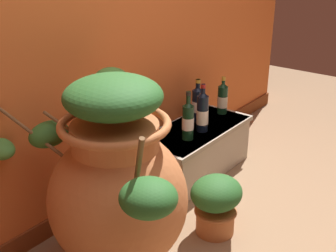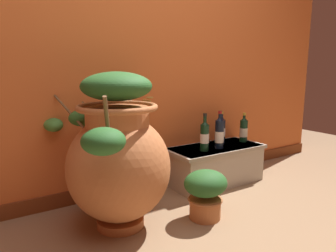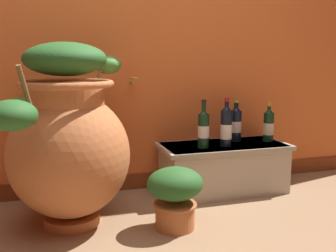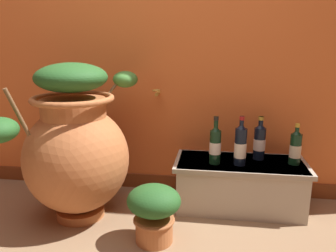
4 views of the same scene
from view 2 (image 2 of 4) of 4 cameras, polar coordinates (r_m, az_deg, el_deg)
back_wall at (r=2.58m, az=-6.94°, el=17.00°), size 4.40×0.33×2.60m
terracotta_urn at (r=1.95m, az=-9.25°, el=-5.38°), size 0.68×1.08×0.98m
stone_ledge at (r=2.78m, az=8.69°, el=-6.76°), size 0.87×0.40×0.33m
wine_bottle_left at (r=2.66m, az=9.47°, el=-1.22°), size 0.08×0.08×0.32m
wine_bottle_middle at (r=2.85m, az=9.74°, el=-0.59°), size 0.08×0.08×0.30m
wine_bottle_right at (r=2.56m, az=6.76°, el=-1.70°), size 0.07×0.07×0.31m
wine_bottle_back at (r=2.95m, az=13.78°, el=-0.61°), size 0.07×0.07×0.27m
potted_shrub at (r=2.13m, az=6.92°, el=-11.87°), size 0.30×0.27×0.34m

